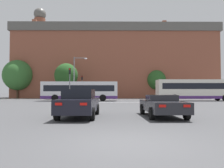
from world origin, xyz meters
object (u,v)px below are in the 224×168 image
bus_crossing_lead (80,91)px  traffic_light_far_left (82,83)px  pedestrian_waiting (168,94)px  bus_crossing_trailing (197,89)px  car_saloon_left (79,103)px  car_roadster_right (162,105)px  traffic_light_near_left (70,80)px  street_lamp_junction (76,74)px

bus_crossing_lead → traffic_light_far_left: size_ratio=2.54×
pedestrian_waiting → bus_crossing_trailing: bearing=175.7°
car_saloon_left → car_roadster_right: bearing=3.3°
pedestrian_waiting → car_saloon_left: bearing=141.2°
bus_crossing_lead → traffic_light_near_left: size_ratio=2.48×
bus_crossing_lead → pedestrian_waiting: bearing=120.6°
traffic_light_far_left → street_lamp_junction: bearing=-89.7°
car_roadster_right → traffic_light_far_left: traffic_light_far_left is taller
car_roadster_right → bus_crossing_lead: 22.49m
street_lamp_junction → traffic_light_far_left: bearing=90.3°
car_saloon_left → traffic_light_far_left: bearing=98.4°
bus_crossing_trailing → pedestrian_waiting: bearing=-168.7°
car_saloon_left → street_lamp_junction: street_lamp_junction is taller
bus_crossing_trailing → street_lamp_junction: (-18.78, 1.22, 2.53)m
traffic_light_near_left → pedestrian_waiting: traffic_light_near_left is taller
traffic_light_far_left → pedestrian_waiting: (16.94, 0.91, -2.06)m
bus_crossing_trailing → street_lamp_junction: bearing=-93.7°
car_roadster_right → pedestrian_waiting: size_ratio=2.83×
car_roadster_right → bus_crossing_trailing: (10.46, 21.29, 1.11)m
traffic_light_near_left → street_lamp_junction: street_lamp_junction is taller
car_saloon_left → traffic_light_near_left: traffic_light_near_left is taller
car_roadster_right → street_lamp_junction: bearing=109.1°
pedestrian_waiting → traffic_light_far_left: bearing=77.4°
bus_crossing_lead → traffic_light_far_left: 8.79m
bus_crossing_lead → pedestrian_waiting: bus_crossing_lead is taller
bus_crossing_lead → traffic_light_far_left: traffic_light_far_left is taller
bus_crossing_lead → street_lamp_junction: 3.13m
bus_crossing_trailing → pedestrian_waiting: (-1.88, 9.42, -0.81)m
traffic_light_far_left → street_lamp_junction: (0.04, -7.29, 1.28)m
car_roadster_right → traffic_light_near_left: (-8.40, 17.22, 2.42)m
traffic_light_near_left → street_lamp_junction: size_ratio=0.66×
car_saloon_left → traffic_light_near_left: size_ratio=1.01×
pedestrian_waiting → bus_crossing_lead: bearing=105.0°
traffic_light_far_left → bus_crossing_lead: bearing=-84.6°
street_lamp_junction → car_saloon_left: bearing=-80.7°
street_lamp_junction → pedestrian_waiting: street_lamp_junction is taller
car_saloon_left → traffic_light_far_left: traffic_light_far_left is taller
pedestrian_waiting → car_roadster_right: bearing=148.8°
car_saloon_left → pedestrian_waiting: size_ratio=2.86×
car_saloon_left → bus_crossing_lead: (-2.93, 21.33, 0.79)m
car_roadster_right → pedestrian_waiting: (8.57, 30.71, 0.30)m
street_lamp_junction → pedestrian_waiting: size_ratio=4.29×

